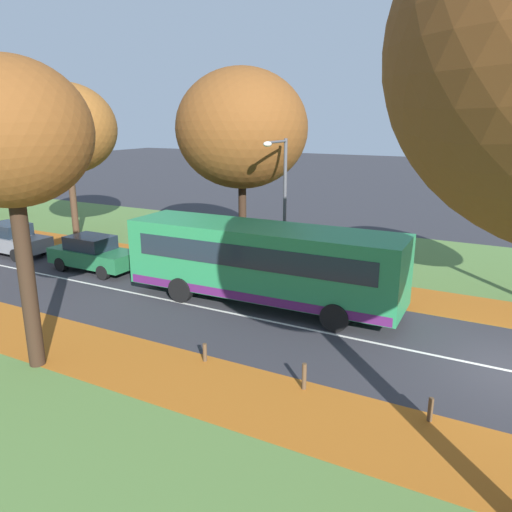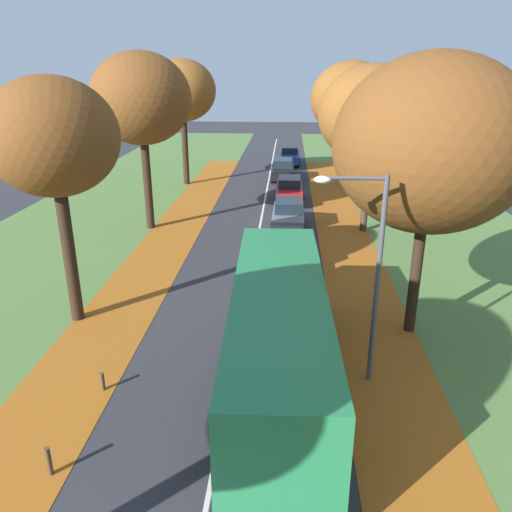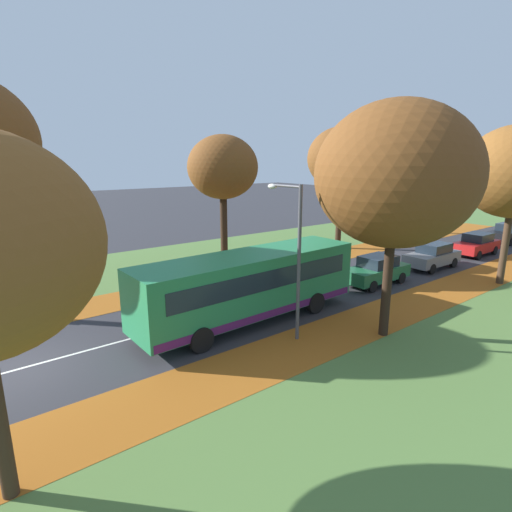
# 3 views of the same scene
# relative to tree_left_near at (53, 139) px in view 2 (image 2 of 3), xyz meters

# --- Properties ---
(grass_verge_left) EXTENTS (12.00, 90.00, 0.01)m
(grass_verge_left) POSITION_rel_tree_left_near_xyz_m (-3.29, 7.89, -6.36)
(grass_verge_left) COLOR #517538
(grass_verge_left) RESTS_ON ground
(leaf_litter_left) EXTENTS (2.80, 60.00, 0.00)m
(leaf_litter_left) POSITION_rel_tree_left_near_xyz_m (1.31, 1.89, -6.36)
(leaf_litter_left) COLOR #9E5619
(leaf_litter_left) RESTS_ON grass_verge_left
(grass_verge_right) EXTENTS (12.00, 90.00, 0.01)m
(grass_verge_right) POSITION_rel_tree_left_near_xyz_m (15.11, 7.89, -6.36)
(grass_verge_right) COLOR #517538
(grass_verge_right) RESTS_ON ground
(leaf_litter_right) EXTENTS (2.80, 60.00, 0.00)m
(leaf_litter_right) POSITION_rel_tree_left_near_xyz_m (10.51, 1.89, -6.36)
(leaf_litter_right) COLOR #9E5619
(leaf_litter_right) RESTS_ON grass_verge_right
(road_centre_line) EXTENTS (0.12, 80.00, 0.01)m
(road_centre_line) POSITION_rel_tree_left_near_xyz_m (5.91, 7.89, -6.36)
(road_centre_line) COLOR silver
(road_centre_line) RESTS_ON ground
(tree_left_near) EXTENTS (4.20, 4.20, 8.31)m
(tree_left_near) POSITION_rel_tree_left_near_xyz_m (0.00, 0.00, 0.00)
(tree_left_near) COLOR black
(tree_left_near) RESTS_ON ground
(tree_left_mid) EXTENTS (5.21, 5.21, 9.29)m
(tree_left_mid) POSITION_rel_tree_left_near_xyz_m (-0.21, 10.84, 0.55)
(tree_left_mid) COLOR black
(tree_left_mid) RESTS_ON ground
(tree_left_far) EXTENTS (4.89, 4.89, 9.06)m
(tree_left_far) POSITION_rel_tree_left_near_xyz_m (-0.36, 22.02, 0.45)
(tree_left_far) COLOR black
(tree_left_far) RESTS_ON ground
(tree_right_near) EXTENTS (5.96, 5.96, 8.99)m
(tree_right_near) POSITION_rel_tree_left_near_xyz_m (11.73, -0.06, -0.07)
(tree_right_near) COLOR black
(tree_right_near) RESTS_ON ground
(tree_right_mid) EXTENTS (5.49, 5.49, 8.69)m
(tree_right_mid) POSITION_rel_tree_left_near_xyz_m (11.65, 11.04, -0.16)
(tree_right_mid) COLOR #422D1E
(tree_right_mid) RESTS_ON ground
(tree_right_far) EXTENTS (5.84, 5.84, 8.95)m
(tree_right_far) POSITION_rel_tree_left_near_xyz_m (11.85, 22.12, -0.06)
(tree_right_far) COLOR #382619
(tree_right_far) RESTS_ON ground
(bollard_third) EXTENTS (0.12, 0.12, 0.73)m
(bollard_third) POSITION_rel_tree_left_near_xyz_m (2.32, -7.22, -6.00)
(bollard_third) COLOR #4C3823
(bollard_third) RESTS_ON ground
(bollard_fourth) EXTENTS (0.12, 0.12, 0.55)m
(bollard_fourth) POSITION_rel_tree_left_near_xyz_m (2.40, -4.11, -6.09)
(bollard_fourth) COLOR #4C3823
(bollard_fourth) RESTS_ON ground
(streetlamp_right) EXTENTS (1.89, 0.28, 6.00)m
(streetlamp_right) POSITION_rel_tree_left_near_xyz_m (9.58, -3.09, -2.63)
(streetlamp_right) COLOR #47474C
(streetlamp_right) RESTS_ON ground
(bus) EXTENTS (2.87, 10.47, 2.98)m
(bus) POSITION_rel_tree_left_near_xyz_m (7.28, -3.44, -4.66)
(bus) COLOR #237A47
(bus) RESTS_ON ground
(car_green_lead) EXTENTS (1.81, 4.21, 1.62)m
(car_green_lead) POSITION_rel_tree_left_near_xyz_m (7.41, 5.33, -5.55)
(car_green_lead) COLOR #1E6038
(car_green_lead) RESTS_ON ground
(car_grey_following) EXTENTS (1.82, 4.22, 1.62)m
(car_grey_following) POSITION_rel_tree_left_near_xyz_m (7.50, 11.12, -5.55)
(car_grey_following) COLOR slate
(car_grey_following) RESTS_ON ground
(car_red_third_in_line) EXTENTS (1.79, 4.20, 1.62)m
(car_red_third_in_line) POSITION_rel_tree_left_near_xyz_m (7.55, 17.13, -5.55)
(car_red_third_in_line) COLOR #B21919
(car_red_third_in_line) RESTS_ON ground
(car_black_fourth_in_line) EXTENTS (1.83, 4.22, 1.62)m
(car_black_fourth_in_line) POSITION_rel_tree_left_near_xyz_m (7.03, 24.03, -5.55)
(car_black_fourth_in_line) COLOR black
(car_black_fourth_in_line) RESTS_ON ground
(car_blue_trailing) EXTENTS (1.88, 4.25, 1.62)m
(car_blue_trailing) POSITION_rel_tree_left_near_xyz_m (7.58, 30.61, -5.55)
(car_blue_trailing) COLOR #233D9E
(car_blue_trailing) RESTS_ON ground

